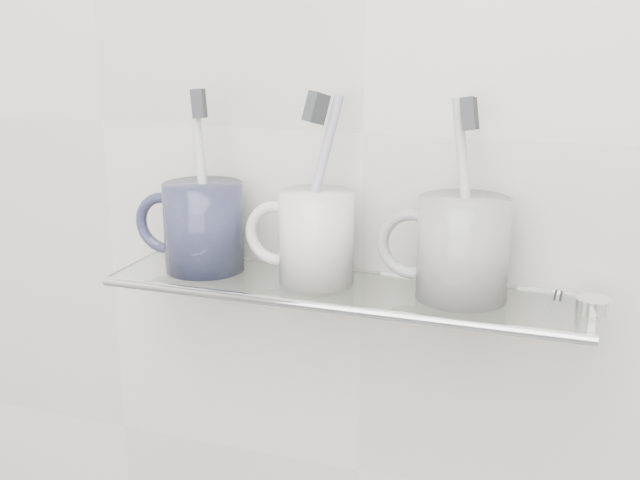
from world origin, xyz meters
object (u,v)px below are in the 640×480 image
at_px(mug_left, 204,227).
at_px(mug_right, 463,249).
at_px(mug_center, 316,237).
at_px(shelf_glass, 344,290).

bearing_deg(mug_left, mug_right, 0.91).
xyz_separation_m(mug_center, mug_right, (0.15, 0.00, 0.00)).
bearing_deg(mug_center, mug_right, 8.30).
distance_m(mug_left, mug_center, 0.13).
height_order(mug_center, mug_right, mug_right).
xyz_separation_m(shelf_glass, mug_center, (-0.03, 0.00, 0.05)).
bearing_deg(mug_center, shelf_glass, -0.60).
xyz_separation_m(mug_left, mug_right, (0.28, 0.00, 0.00)).
relative_size(mug_left, mug_right, 0.96).
bearing_deg(mug_center, mug_left, -171.70).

